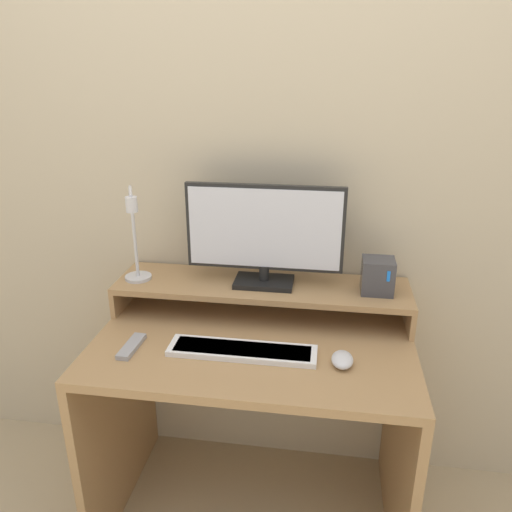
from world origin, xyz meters
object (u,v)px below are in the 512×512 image
Objects in this scene: keyboard at (242,350)px; mouse at (342,360)px; desk_lamp at (135,243)px; router_dock at (378,276)px; remote_control at (132,346)px; monitor at (264,234)px.

keyboard is 4.92× the size of mouse.
desk_lamp is at bearing 161.98° from mouse.
keyboard is at bearing 176.76° from mouse.
router_dock is 0.82× the size of remote_control.
router_dock is at bearing 32.81° from keyboard.
router_dock is at bearing 20.95° from remote_control.
monitor is 0.42m from router_dock.
router_dock is (0.40, -0.01, -0.13)m from monitor.
remote_control is at bearing -76.46° from desk_lamp.
remote_control is at bearing -179.33° from mouse.
desk_lamp is at bearing 103.54° from remote_control.
monitor reaches higher than keyboard.
mouse is (0.32, -0.02, 0.01)m from keyboard.
desk_lamp reaches higher than remote_control.
router_dock is 0.26× the size of keyboard.
router_dock is (0.85, 0.06, -0.10)m from desk_lamp.
monitor is 0.46m from desk_lamp.
mouse is (0.74, -0.24, -0.26)m from desk_lamp.
desk_lamp is 0.37m from remote_control.
router_dock is 0.87m from remote_control.
router_dock reaches higher than mouse.
desk_lamp is at bearing -171.84° from monitor.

